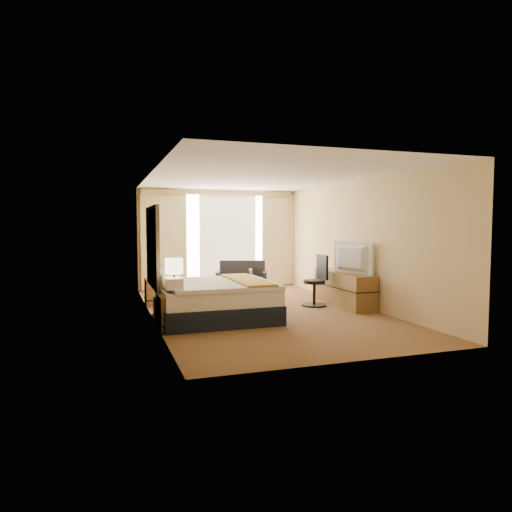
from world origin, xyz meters
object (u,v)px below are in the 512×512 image
object	(u,v)px
nightstand_right	(156,291)
bed	(215,300)
loveseat	(242,282)
lamp_left	(174,267)
floor_lamp	(150,249)
lamp_right	(153,259)
desk_chair	(317,283)
media_dresser	(344,289)
television	(349,258)
nightstand_left	(173,313)

from	to	relation	value
nightstand_right	bed	xyz separation A→B (m)	(0.81, -1.97, 0.08)
loveseat	lamp_left	bearing A→B (deg)	-101.68
nightstand_right	bed	size ratio (longest dim) A/B	0.28
nightstand_right	floor_lamp	world-z (taller)	floor_lamp
bed	floor_lamp	size ratio (longest dim) A/B	1.25
floor_lamp	lamp_right	bearing A→B (deg)	-91.65
floor_lamp	desk_chair	distance (m)	3.96
media_dresser	bed	distance (m)	2.94
lamp_left	lamp_right	world-z (taller)	lamp_left
floor_lamp	television	size ratio (longest dim) A/B	1.43
bed	television	xyz separation A→B (m)	(2.84, 0.25, 0.67)
loveseat	lamp_right	distance (m)	2.62
lamp_left	lamp_right	bearing A→B (deg)	91.66
nightstand_left	floor_lamp	world-z (taller)	floor_lamp
nightstand_left	media_dresser	distance (m)	3.85
loveseat	floor_lamp	distance (m)	2.42
nightstand_right	bed	world-z (taller)	bed
media_dresser	desk_chair	world-z (taller)	desk_chair
lamp_left	bed	bearing A→B (deg)	35.60
nightstand_right	desk_chair	bearing A→B (deg)	-22.26
bed	nightstand_left	bearing A→B (deg)	-146.68
bed	lamp_left	world-z (taller)	lamp_left
nightstand_right	lamp_right	distance (m)	0.69
bed	desk_chair	distance (m)	2.44
desk_chair	lamp_left	xyz separation A→B (m)	(-3.13, -1.25, 0.54)
nightstand_left	desk_chair	distance (m)	3.38
loveseat	floor_lamp	size ratio (longest dim) A/B	0.88
floor_lamp	lamp_left	xyz separation A→B (m)	(0.04, -3.53, -0.11)
desk_chair	lamp_left	size ratio (longest dim) A/B	1.76
media_dresser	lamp_right	world-z (taller)	lamp_right
bed	lamp_left	distance (m)	1.18
nightstand_right	lamp_right	size ratio (longest dim) A/B	1.03
nightstand_right	television	bearing A→B (deg)	-25.21
television	loveseat	bearing A→B (deg)	14.80
lamp_left	television	size ratio (longest dim) A/B	0.54
nightstand_left	nightstand_right	world-z (taller)	same
lamp_left	television	xyz separation A→B (m)	(3.64, 0.82, 0.00)
nightstand_left	floor_lamp	xyz separation A→B (m)	(-0.03, 3.49, 0.85)
floor_lamp	lamp_left	bearing A→B (deg)	-89.29
nightstand_left	floor_lamp	bearing A→B (deg)	90.49
bed	desk_chair	size ratio (longest dim) A/B	1.88
lamp_left	television	distance (m)	3.73
bed	lamp_left	bearing A→B (deg)	-144.40
bed	floor_lamp	world-z (taller)	floor_lamp
floor_lamp	television	world-z (taller)	floor_lamp
bed	loveseat	bearing A→B (deg)	64.75
nightstand_left	bed	bearing A→B (deg)	33.32
nightstand_left	media_dresser	xyz separation A→B (m)	(3.70, 1.05, 0.07)
nightstand_right	lamp_right	world-z (taller)	lamp_right
floor_lamp	lamp_right	distance (m)	1.03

